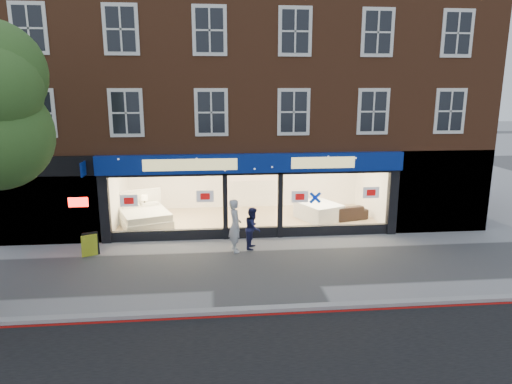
{
  "coord_description": "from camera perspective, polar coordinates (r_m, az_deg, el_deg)",
  "views": [
    {
      "loc": [
        -1.53,
        -13.69,
        5.7
      ],
      "look_at": [
        0.07,
        2.5,
        1.94
      ],
      "focal_mm": 32.0,
      "sensor_mm": 36.0,
      "label": 1
    }
  ],
  "objects": [
    {
      "name": "mattress_stack",
      "position": [
        19.89,
        7.83,
        -2.39
      ],
      "size": [
        2.04,
        2.23,
        0.71
      ],
      "rotation": [
        0.0,
        0.0,
        0.43
      ],
      "color": "silver",
      "rests_on": "showroom_floor"
    },
    {
      "name": "bedside_table",
      "position": [
        20.09,
        -13.66,
        -2.73
      ],
      "size": [
        0.58,
        0.58,
        0.55
      ],
      "primitive_type": "cube",
      "rotation": [
        0.0,
        0.0,
        -0.37
      ],
      "color": "brown",
      "rests_on": "showroom_floor"
    },
    {
      "name": "kerb_line",
      "position": [
        12.12,
        2.37,
        -15.01
      ],
      "size": [
        60.0,
        0.1,
        0.01
      ],
      "primitive_type": "cube",
      "color": "#8C0A07",
      "rests_on": "ground"
    },
    {
      "name": "a_board",
      "position": [
        16.74,
        -20.02,
        -6.21
      ],
      "size": [
        0.63,
        0.53,
        0.82
      ],
      "primitive_type": "cube",
      "rotation": [
        0.0,
        0.0,
        0.42
      ],
      "color": "#BCC923",
      "rests_on": "ground"
    },
    {
      "name": "ground",
      "position": [
        14.9,
        0.7,
        -9.46
      ],
      "size": [
        120.0,
        120.0,
        0.0
      ],
      "primitive_type": "plane",
      "color": "gray",
      "rests_on": "ground"
    },
    {
      "name": "building",
      "position": [
        20.7,
        -1.49,
        15.7
      ],
      "size": [
        19.0,
        8.26,
        10.3
      ],
      "color": "brown",
      "rests_on": "ground"
    },
    {
      "name": "pedestrian_blue",
      "position": [
        16.42,
        -0.37,
        -4.51
      ],
      "size": [
        0.76,
        0.87,
        1.51
      ],
      "primitive_type": "imported",
      "rotation": [
        0.0,
        0.0,
        1.29
      ],
      "color": "#171A41",
      "rests_on": "ground"
    },
    {
      "name": "pedestrian_grey",
      "position": [
        16.07,
        -2.63,
        -4.2
      ],
      "size": [
        0.57,
        0.76,
        1.89
      ],
      "primitive_type": "imported",
      "rotation": [
        0.0,
        0.0,
        1.75
      ],
      "color": "#B1B4B9",
      "rests_on": "ground"
    },
    {
      "name": "display_bed",
      "position": [
        19.39,
        -13.79,
        -3.03
      ],
      "size": [
        2.57,
        2.81,
        1.3
      ],
      "rotation": [
        0.0,
        0.0,
        0.35
      ],
      "color": "#EDE6CE",
      "rests_on": "showroom_floor"
    },
    {
      "name": "kerb_stone",
      "position": [
        12.27,
        2.24,
        -14.36
      ],
      "size": [
        60.0,
        0.25,
        0.12
      ],
      "primitive_type": "cube",
      "color": "gray",
      "rests_on": "ground"
    },
    {
      "name": "sofa",
      "position": [
        20.02,
        10.74,
        -2.54
      ],
      "size": [
        2.26,
        1.35,
        0.62
      ],
      "primitive_type": "imported",
      "rotation": [
        0.0,
        0.0,
        3.41
      ],
      "color": "black",
      "rests_on": "showroom_floor"
    },
    {
      "name": "showroom_floor",
      "position": [
        19.82,
        -0.98,
        -3.54
      ],
      "size": [
        11.0,
        4.5,
        0.1
      ],
      "primitive_type": "cube",
      "color": "tan",
      "rests_on": "ground"
    }
  ]
}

